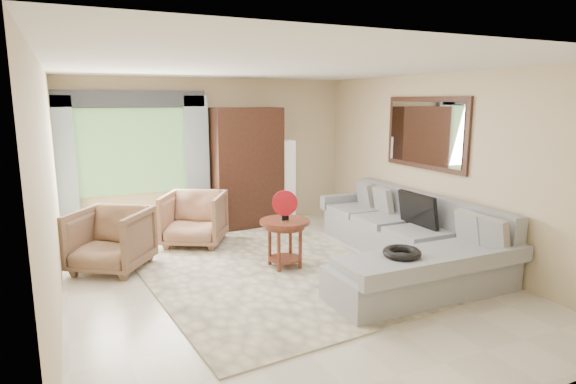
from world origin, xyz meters
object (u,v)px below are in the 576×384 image
armchair_left (111,240)px  potted_plant (78,226)px  sectional_sofa (406,245)px  coffee_table (285,243)px  armchair_right (194,219)px  armoire (247,168)px  floor_lamp (287,181)px  tv_screen (418,210)px

armchair_left → potted_plant: size_ratio=1.64×
sectional_sofa → coffee_table: sectional_sofa is taller
armchair_right → potted_plant: 1.87m
coffee_table → armoire: 2.44m
armchair_left → potted_plant: 1.59m
sectional_sofa → potted_plant: bearing=143.3°
armchair_right → armoire: armoire is taller
sectional_sofa → armoire: armoire is taller
floor_lamp → coffee_table: bearing=-115.3°
tv_screen → potted_plant: tv_screen is taller
tv_screen → floor_lamp: 2.93m
armoire → floor_lamp: (0.80, 0.06, -0.30)m
armchair_right → floor_lamp: 2.15m
coffee_table → armchair_left: size_ratio=0.73×
sectional_sofa → potted_plant: (-4.04, 3.01, -0.00)m
armchair_left → armoire: size_ratio=0.44×
potted_plant → tv_screen: bearing=-33.9°
armchair_left → tv_screen: bearing=16.3°
sectional_sofa → tv_screen: size_ratio=4.68×
tv_screen → floor_lamp: size_ratio=0.49×
armchair_left → armchair_right: size_ratio=1.00×
coffee_table → armchair_right: size_ratio=0.73×
coffee_table → floor_lamp: size_ratio=0.44×
tv_screen → armoire: size_ratio=0.35×
armchair_right → potted_plant: armchair_right is taller
coffee_table → armchair_left: (-2.12, 0.88, 0.07)m
floor_lamp → armchair_left: bearing=-155.3°
floor_lamp → armchair_right: bearing=-157.4°
coffee_table → potted_plant: bearing=135.7°
armoire → floor_lamp: size_ratio=1.40×
armchair_left → armchair_right: armchair_left is taller
armchair_left → armoire: 2.90m
armchair_left → potted_plant: armchair_left is taller
armchair_left → armchair_right: (1.28, 0.67, -0.00)m
sectional_sofa → floor_lamp: 3.03m
coffee_table → floor_lamp: bearing=64.7°
tv_screen → coffee_table: 1.92m
armchair_left → floor_lamp: size_ratio=0.61×
coffee_table → tv_screen: bearing=-14.3°
tv_screen → coffee_table: (-1.82, 0.47, -0.37)m
floor_lamp → potted_plant: bearing=179.1°
sectional_sofa → armchair_right: sectional_sofa is taller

